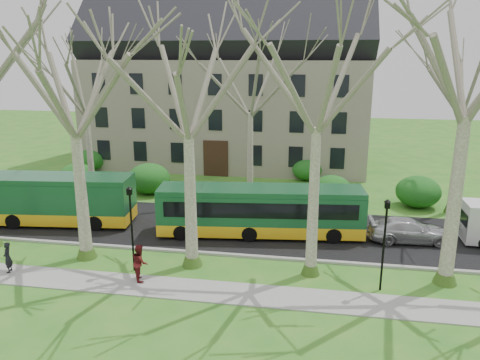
# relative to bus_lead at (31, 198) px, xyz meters

# --- Properties ---
(ground) EXTENTS (120.00, 120.00, 0.00)m
(ground) POSITION_rel_bus_lead_xyz_m (14.99, -4.37, -1.67)
(ground) COLOR #2F7621
(ground) RESTS_ON ground
(sidewalk) EXTENTS (70.00, 2.00, 0.06)m
(sidewalk) POSITION_rel_bus_lead_xyz_m (14.99, -6.87, -1.64)
(sidewalk) COLOR gray
(sidewalk) RESTS_ON ground
(road) EXTENTS (80.00, 8.00, 0.06)m
(road) POSITION_rel_bus_lead_xyz_m (14.99, 1.13, -1.64)
(road) COLOR black
(road) RESTS_ON ground
(curb) EXTENTS (80.00, 0.25, 0.14)m
(curb) POSITION_rel_bus_lead_xyz_m (14.99, -2.87, -1.60)
(curb) COLOR #A5A39E
(curb) RESTS_ON ground
(building) EXTENTS (26.50, 12.20, 16.00)m
(building) POSITION_rel_bus_lead_xyz_m (8.99, 19.63, 6.40)
(building) COLOR gray
(building) RESTS_ON ground
(tree_row_verge) EXTENTS (49.00, 7.00, 14.00)m
(tree_row_verge) POSITION_rel_bus_lead_xyz_m (14.99, -4.07, 5.33)
(tree_row_verge) COLOR gray
(tree_row_verge) RESTS_ON ground
(tree_row_far) EXTENTS (33.00, 7.00, 12.00)m
(tree_row_far) POSITION_rel_bus_lead_xyz_m (13.66, 6.63, 4.33)
(tree_row_far) COLOR gray
(tree_row_far) RESTS_ON ground
(lamp_row) EXTENTS (36.22, 0.22, 4.30)m
(lamp_row) POSITION_rel_bus_lead_xyz_m (14.99, -5.37, 0.91)
(lamp_row) COLOR black
(lamp_row) RESTS_ON ground
(hedges) EXTENTS (30.60, 8.60, 2.00)m
(hedges) POSITION_rel_bus_lead_xyz_m (10.33, 9.63, -0.67)
(hedges) COLOR #1C5A19
(hedges) RESTS_ON ground
(bus_lead) EXTENTS (13.07, 4.08, 3.21)m
(bus_lead) POSITION_rel_bus_lead_xyz_m (0.00, 0.00, 0.00)
(bus_lead) COLOR #17512C
(bus_lead) RESTS_ON road
(bus_follow) EXTENTS (12.25, 3.88, 3.01)m
(bus_follow) POSITION_rel_bus_lead_xyz_m (14.65, 0.39, -0.10)
(bus_follow) COLOR #17512C
(bus_follow) RESTS_ON road
(sedan) EXTENTS (4.78, 2.30, 1.34)m
(sedan) POSITION_rel_bus_lead_xyz_m (23.26, 0.77, -0.94)
(sedan) COLOR #BABABF
(sedan) RESTS_ON road
(pedestrian_a) EXTENTS (0.51, 0.65, 1.56)m
(pedestrian_a) POSITION_rel_bus_lead_xyz_m (2.96, -6.70, -0.83)
(pedestrian_a) COLOR black
(pedestrian_a) RESTS_ON sidewalk
(pedestrian_b) EXTENTS (1.02, 1.10, 1.80)m
(pedestrian_b) POSITION_rel_bus_lead_xyz_m (9.74, -6.37, -0.71)
(pedestrian_b) COLOR maroon
(pedestrian_b) RESTS_ON sidewalk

